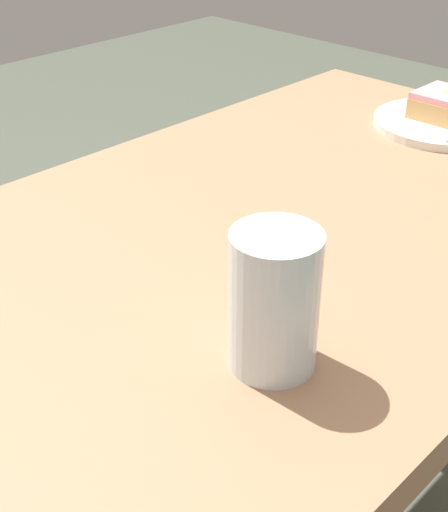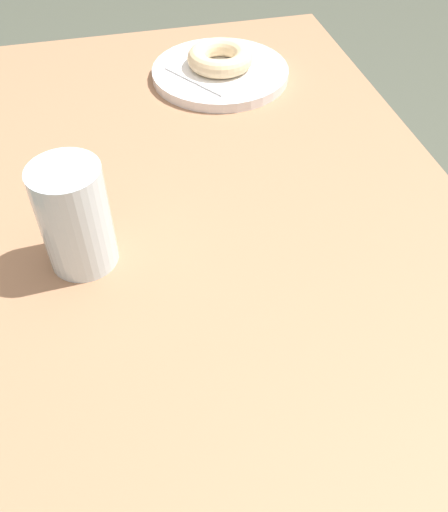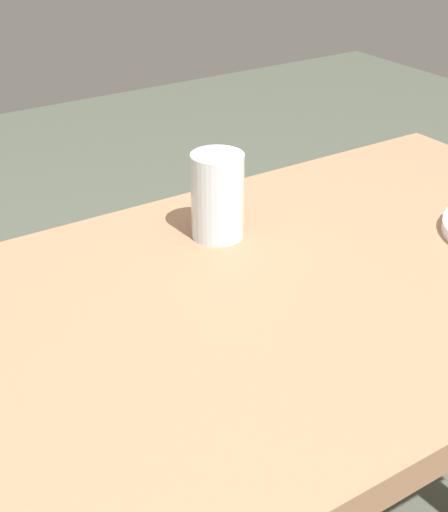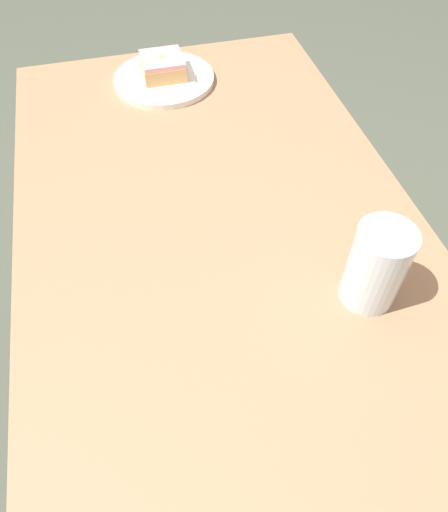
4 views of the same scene
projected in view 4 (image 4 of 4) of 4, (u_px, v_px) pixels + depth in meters
ground_plane at (231, 440)px, 1.22m from camera, size 6.00×6.00×0.00m
table at (235, 317)px, 0.77m from camera, size 1.25×0.61×0.70m
plate_glazed_square at (164, 79)px, 0.97m from camera, size 0.20×0.20×0.01m
napkin_glazed_square at (164, 76)px, 0.96m from camera, size 0.16×0.16×0.00m
donut_glazed_square at (163, 66)px, 0.95m from camera, size 0.08×0.08×0.04m
water_glass at (377, 266)px, 0.60m from camera, size 0.07×0.07×0.12m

